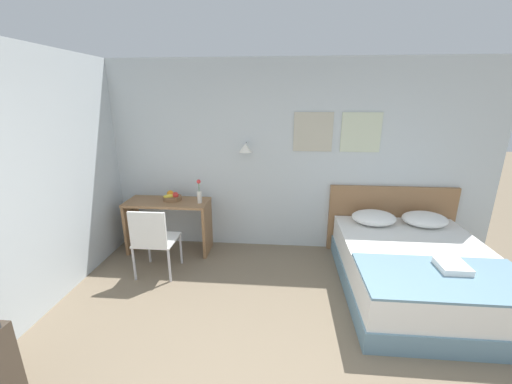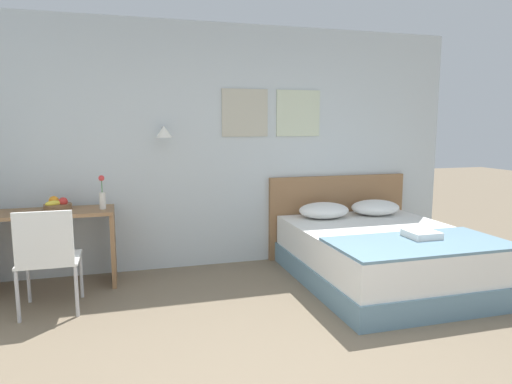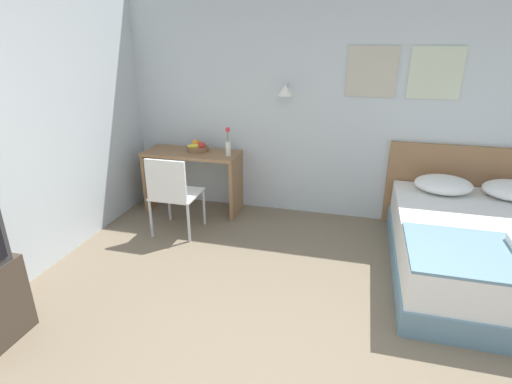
{
  "view_description": "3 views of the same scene",
  "coord_description": "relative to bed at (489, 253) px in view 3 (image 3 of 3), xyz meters",
  "views": [
    {
      "loc": [
        -0.05,
        -1.51,
        2.16
      ],
      "look_at": [
        -0.36,
        2.08,
        1.06
      ],
      "focal_mm": 22.0,
      "sensor_mm": 36.0,
      "label": 1
    },
    {
      "loc": [
        -0.95,
        -2.13,
        1.57
      ],
      "look_at": [
        0.07,
        1.4,
        1.03
      ],
      "focal_mm": 32.0,
      "sensor_mm": 36.0,
      "label": 2
    },
    {
      "loc": [
        0.28,
        -1.76,
        2.07
      ],
      "look_at": [
        -0.57,
        1.47,
        0.75
      ],
      "focal_mm": 28.0,
      "sensor_mm": 36.0,
      "label": 3
    }
  ],
  "objects": [
    {
      "name": "wall_back",
      "position": [
        -1.49,
        1.09,
        1.07
      ],
      "size": [
        5.72,
        0.31,
        2.65
      ],
      "color": "silver",
      "rests_on": "ground_plane"
    },
    {
      "name": "bed",
      "position": [
        0.0,
        0.0,
        0.0
      ],
      "size": [
        1.61,
        2.0,
        0.53
      ],
      "color": "#66899E",
      "rests_on": "ground_plane"
    },
    {
      "name": "headboard",
      "position": [
        0.0,
        1.03,
        0.22
      ],
      "size": [
        1.73,
        0.06,
        0.97
      ],
      "color": "#8E6642",
      "rests_on": "ground_plane"
    },
    {
      "name": "pillow_left",
      "position": [
        -0.32,
        0.72,
        0.36
      ],
      "size": [
        0.57,
        0.46,
        0.17
      ],
      "color": "white",
      "rests_on": "bed"
    },
    {
      "name": "desk",
      "position": [
        -3.15,
        0.76,
        0.26
      ],
      "size": [
        1.15,
        0.48,
        0.76
      ],
      "color": "#8E6642",
      "rests_on": "ground_plane"
    },
    {
      "name": "desk_chair",
      "position": [
        -3.09,
        0.07,
        0.26
      ],
      "size": [
        0.48,
        0.48,
        0.89
      ],
      "color": "white",
      "rests_on": "ground_plane"
    },
    {
      "name": "fruit_bowl",
      "position": [
        -3.09,
        0.82,
        0.54
      ],
      "size": [
        0.26,
        0.26,
        0.13
      ],
      "color": "brown",
      "rests_on": "desk"
    },
    {
      "name": "flower_vase",
      "position": [
        -2.67,
        0.72,
        0.62
      ],
      "size": [
        0.06,
        0.06,
        0.33
      ],
      "color": "silver",
      "rests_on": "desk"
    }
  ]
}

